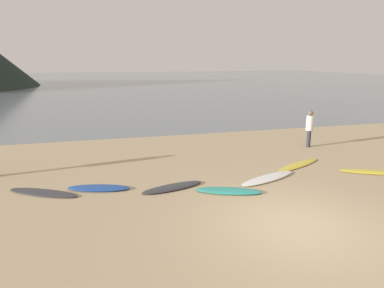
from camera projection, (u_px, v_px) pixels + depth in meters
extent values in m
cube|color=tan|center=(189.00, 139.00, 17.54)|extent=(120.00, 120.00, 0.20)
cube|color=slate|center=(119.00, 81.00, 64.98)|extent=(140.00, 100.00, 0.01)
ellipsoid|color=#333338|center=(43.00, 193.00, 10.15)|extent=(2.25, 1.63, 0.06)
ellipsoid|color=#1E479E|center=(99.00, 188.00, 10.48)|extent=(1.99, 1.09, 0.10)
ellipsoid|color=#333338|center=(173.00, 187.00, 10.56)|extent=(2.11, 1.06, 0.09)
ellipsoid|color=teal|center=(229.00, 191.00, 10.26)|extent=(2.05, 1.28, 0.09)
ellipsoid|color=white|center=(268.00, 178.00, 11.38)|extent=(2.45, 1.41, 0.08)
ellipsoid|color=yellow|center=(298.00, 165.00, 12.84)|extent=(2.42, 1.48, 0.06)
ellipsoid|color=yellow|center=(371.00, 172.00, 12.01)|extent=(2.11, 1.39, 0.08)
cylinder|color=#2D2D38|center=(309.00, 139.00, 15.54)|extent=(0.18, 0.18, 0.77)
cylinder|color=beige|center=(310.00, 123.00, 15.37)|extent=(0.34, 0.34, 0.67)
sphere|color=brown|center=(311.00, 113.00, 15.27)|extent=(0.22, 0.22, 0.22)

